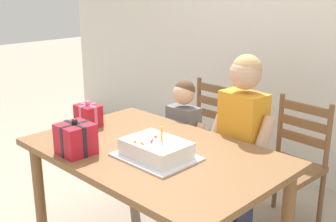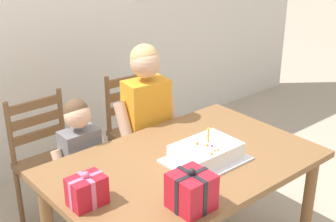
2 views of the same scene
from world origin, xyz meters
name	(u,v)px [view 2 (image 2 of 2)]	position (x,y,z in m)	size (l,w,h in m)	color
back_wall	(38,16)	(0.00, 1.73, 1.30)	(6.40, 0.11, 2.60)	silver
dining_table	(184,175)	(0.00, 0.00, 0.66)	(1.51, 0.97, 0.75)	brown
birthday_cake	(206,153)	(0.10, -0.07, 0.80)	(0.44, 0.34, 0.19)	silver
gift_box_red_large	(191,191)	(-0.28, -0.35, 0.84)	(0.19, 0.19, 0.21)	red
gift_box_beside_cake	(87,191)	(-0.64, -0.01, 0.82)	(0.18, 0.13, 0.18)	red
chair_left	(50,163)	(-0.38, 0.94, 0.47)	(0.42, 0.42, 0.92)	brown
chair_right	(140,132)	(0.39, 0.94, 0.47)	(0.45, 0.45, 0.92)	brown
child_older	(147,115)	(0.20, 0.61, 0.77)	(0.47, 0.28, 1.27)	#38426B
child_younger	(81,159)	(-0.32, 0.61, 0.62)	(0.36, 0.21, 1.02)	#38426B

